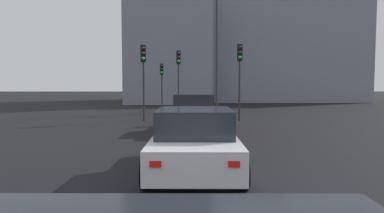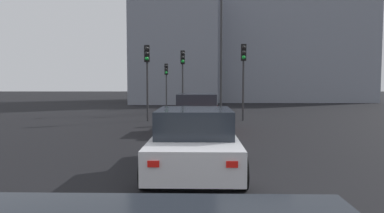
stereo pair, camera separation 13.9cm
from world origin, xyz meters
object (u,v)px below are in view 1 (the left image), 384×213
Objects in this scene: traffic_light_near_right at (162,76)px; traffic_light_far_right at (179,69)px; car_red_lead at (194,113)px; car_white_second at (195,142)px; traffic_light_near_left at (143,67)px; traffic_light_far_left at (240,66)px; street_lamp_kerbside at (217,43)px.

traffic_light_far_right is (-4.88, -1.51, 0.41)m from traffic_light_near_right.
car_red_lead is 1.19× the size of traffic_light_near_right.
car_white_second is at bearing -178.75° from car_red_lead.
car_red_lead is 1.06× the size of traffic_light_near_left.
traffic_light_far_left is at bearing -12.62° from car_white_second.
traffic_light_near_right is at bearing 64.85° from street_lamp_kerbside.
traffic_light_far_right is 0.48× the size of street_lamp_kerbside.
street_lamp_kerbside reaches higher than traffic_light_far_left.
traffic_light_far_left is at bearing -174.84° from street_lamp_kerbside.
traffic_light_near_left is 1.12× the size of traffic_light_near_right.
traffic_light_far_left is (0.18, -5.20, 0.05)m from traffic_light_near_left.
traffic_light_near_right is 5.35m from street_lamp_kerbside.
traffic_light_near_left is 0.46× the size of street_lamp_kerbside.
traffic_light_far_right is (15.45, 0.83, 2.32)m from car_white_second.
traffic_light_far_right is (8.47, 0.93, 2.27)m from car_red_lead.
street_lamp_kerbside reaches higher than car_red_lead.
traffic_light_near_left is (3.82, 2.68, 2.17)m from car_red_lead.
traffic_light_near_right reaches higher than car_white_second.
street_lamp_kerbside is at bearing 147.52° from traffic_light_near_left.
traffic_light_far_right is at bearing 15.07° from traffic_light_near_right.
car_red_lead is at bearing -28.54° from traffic_light_far_left.
traffic_light_far_left is (-9.37, -4.96, 0.36)m from traffic_light_near_right.
street_lamp_kerbside reaches higher than car_white_second.
car_white_second is 18.93m from street_lamp_kerbside.
car_red_lead is 1.02× the size of traffic_light_far_right.
car_white_second is 15.65m from traffic_light_far_right.
street_lamp_kerbside is (2.87, -2.79, 2.06)m from traffic_light_far_right.
traffic_light_near_left is 9.05m from street_lamp_kerbside.
traffic_light_near_right is (9.54, -0.23, -0.31)m from traffic_light_near_left.
traffic_light_far_right is at bearing 3.90° from car_white_second.
street_lamp_kerbside is at bearing -7.24° from car_red_lead.
traffic_light_far_left reaches higher than traffic_light_near_left.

